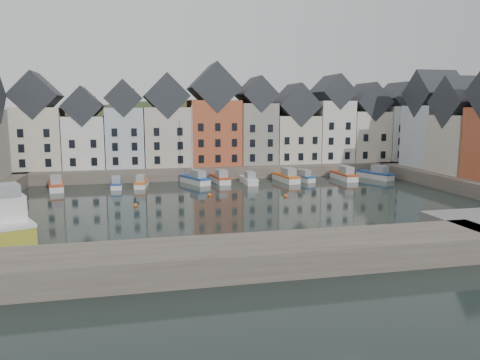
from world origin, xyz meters
name	(u,v)px	position (x,y,z in m)	size (l,w,h in m)	color
ground	(252,206)	(0.00, 0.00, 0.00)	(260.00, 260.00, 0.00)	black
far_quay	(212,168)	(0.00, 30.00, 1.00)	(90.00, 16.00, 2.00)	brown
near_wall	(193,260)	(-10.00, -22.00, 1.00)	(50.00, 6.00, 2.00)	brown
hillside	(195,232)	(0.02, 56.00, -17.96)	(153.60, 70.40, 64.00)	#232D16
far_terrace	(231,126)	(3.21, 28.00, 8.88)	(72.37, 8.16, 17.78)	beige
right_terrace	(466,128)	(36.00, 8.07, 8.91)	(8.30, 24.25, 16.36)	silver
mooring_buoys	(213,198)	(-4.00, 5.33, 0.15)	(20.50, 5.50, 0.50)	orange
boat_a	(56,185)	(-25.32, 17.60, 0.74)	(3.13, 6.76, 2.50)	silver
boat_b	(116,184)	(-16.69, 17.58, 0.61)	(1.72, 5.37, 2.06)	silver
boat_c	(141,183)	(-13.01, 17.62, 0.63)	(2.40, 5.69, 2.12)	silver
boat_d	(195,179)	(-4.52, 18.84, 0.82)	(4.47, 6.86, 12.58)	silver
boat_e	(220,178)	(-0.48, 18.98, 0.72)	(2.60, 6.48, 2.43)	silver
boat_f	(249,180)	(3.80, 17.01, 0.67)	(1.86, 5.84, 2.23)	silver
boat_g	(286,177)	(10.32, 17.68, 0.78)	(2.95, 7.02, 2.61)	silver
boat_h	(301,177)	(12.86, 17.83, 0.66)	(3.84, 5.97, 2.20)	silver
boat_i	(344,175)	(20.52, 17.55, 0.78)	(2.21, 6.82, 2.61)	silver
boat_j	(376,174)	(26.27, 17.34, 0.78)	(4.29, 7.11, 2.61)	silver
large_vessel	(3,220)	(-26.14, -7.95, 1.56)	(8.22, 13.07, 6.63)	gold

